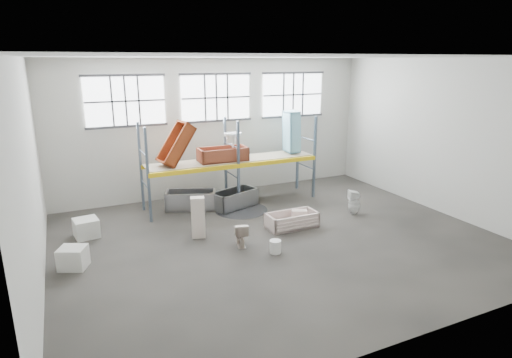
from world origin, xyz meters
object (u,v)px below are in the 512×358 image
cistern_tall (198,217)px  rust_tub_flat (223,154)px  toilet_white (354,202)px  steel_tub_right (234,199)px  blue_tub_upright (291,132)px  carton_near (73,258)px  bathtub_beige (292,220)px  steel_tub_left (191,200)px  toilet_beige (240,234)px  bucket (275,247)px

cistern_tall → rust_tub_flat: size_ratio=0.72×
toilet_white → steel_tub_right: (-3.31, 2.32, -0.12)m
blue_tub_upright → carton_near: size_ratio=2.40×
toilet_white → blue_tub_upright: (-0.83, 2.80, 1.98)m
bathtub_beige → steel_tub_left: steel_tub_left is taller
steel_tub_right → blue_tub_upright: size_ratio=1.08×
steel_tub_right → carton_near: bearing=-154.6°
toilet_white → blue_tub_upright: 3.53m
toilet_beige → blue_tub_upright: blue_tub_upright is taller
toilet_white → carton_near: size_ratio=1.32×
toilet_beige → toilet_white: (4.35, 0.68, 0.07)m
bathtub_beige → rust_tub_flat: size_ratio=0.93×
blue_tub_upright → carton_near: blue_tub_upright is taller
bathtub_beige → toilet_beige: toilet_beige is taller
rust_tub_flat → toilet_beige: bearing=-103.1°
bathtub_beige → steel_tub_right: (-0.89, 2.46, 0.07)m
blue_tub_upright → bucket: blue_tub_upright is taller
cistern_tall → steel_tub_left: cistern_tall is taller
steel_tub_left → rust_tub_flat: bearing=-6.8°
cistern_tall → toilet_white: (5.23, -0.33, -0.19)m
toilet_beige → steel_tub_right: bearing=-95.0°
toilet_beige → carton_near: 4.26m
toilet_white → carton_near: (-8.58, -0.18, -0.14)m
cistern_tall → rust_tub_flat: bearing=70.1°
toilet_beige → rust_tub_flat: size_ratio=0.41×
toilet_white → blue_tub_upright: size_ratio=0.55×
toilet_white → blue_tub_upright: bearing=-144.1°
carton_near → toilet_white: bearing=1.2°
toilet_beige → steel_tub_right: toilet_beige is taller
rust_tub_flat → bucket: (-0.14, -4.20, -1.64)m
rust_tub_flat → bathtub_beige: bearing=-67.7°
toilet_beige → rust_tub_flat: bearing=-88.9°
bathtub_beige → toilet_white: size_ratio=1.88×
bathtub_beige → steel_tub_right: bearing=110.2°
cistern_tall → steel_tub_right: cistern_tall is taller
bathtub_beige → carton_near: (-6.16, -0.05, 0.04)m
cistern_tall → blue_tub_upright: bearing=44.8°
blue_tub_upright → rust_tub_flat: bearing=-177.4°
rust_tub_flat → bucket: 4.51m
steel_tub_right → bucket: (-0.40, -3.84, -0.12)m
bucket → bathtub_beige: bearing=47.0°
bucket → toilet_white: bearing=22.3°
toilet_white → blue_tub_upright: blue_tub_upright is taller
toilet_white → carton_near: bearing=-69.4°
toilet_beige → carton_near: bearing=7.5°
steel_tub_left → carton_near: 4.88m
carton_near → cistern_tall: bearing=8.8°
toilet_white → carton_near: toilet_white is taller
toilet_beige → bucket: (0.64, -0.85, -0.16)m
bathtub_beige → bucket: (-1.29, -1.39, -0.05)m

